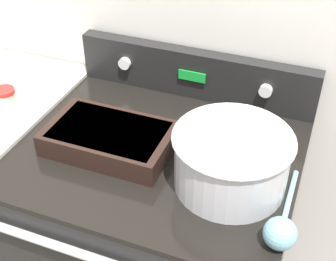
{
  "coord_description": "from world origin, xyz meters",
  "views": [
    {
      "loc": [
        0.4,
        -0.62,
        1.79
      ],
      "look_at": [
        0.02,
        0.35,
        1.01
      ],
      "focal_mm": 50.0,
      "sensor_mm": 36.0,
      "label": 1
    }
  ],
  "objects_px": {
    "ladle": "(281,230)",
    "spice_jar_red_cap": "(6,101)",
    "casserole_dish": "(110,137)",
    "mixing_bowl": "(232,158)"
  },
  "relations": [
    {
      "from": "ladle",
      "to": "spice_jar_red_cap",
      "type": "distance_m",
      "value": 0.9
    },
    {
      "from": "mixing_bowl",
      "to": "casserole_dish",
      "type": "bearing_deg",
      "value": 176.66
    },
    {
      "from": "mixing_bowl",
      "to": "ladle",
      "type": "distance_m",
      "value": 0.22
    },
    {
      "from": "casserole_dish",
      "to": "spice_jar_red_cap",
      "type": "distance_m",
      "value": 0.37
    },
    {
      "from": "ladle",
      "to": "spice_jar_red_cap",
      "type": "bearing_deg",
      "value": 167.7
    },
    {
      "from": "spice_jar_red_cap",
      "to": "casserole_dish",
      "type": "bearing_deg",
      "value": -4.46
    },
    {
      "from": "mixing_bowl",
      "to": "ladle",
      "type": "relative_size",
      "value": 1.04
    },
    {
      "from": "casserole_dish",
      "to": "ladle",
      "type": "distance_m",
      "value": 0.54
    },
    {
      "from": "casserole_dish",
      "to": "spice_jar_red_cap",
      "type": "height_order",
      "value": "spice_jar_red_cap"
    },
    {
      "from": "casserole_dish",
      "to": "ladle",
      "type": "relative_size",
      "value": 1.2
    }
  ]
}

